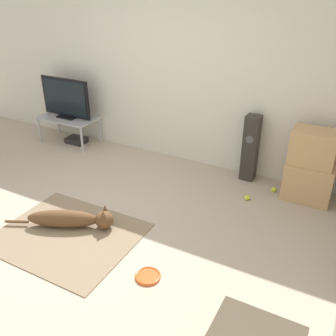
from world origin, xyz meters
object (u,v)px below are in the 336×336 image
at_px(tv, 66,99).
at_px(tv_stand, 68,120).
at_px(frisbee, 148,276).
at_px(tennis_ball_near_speaker, 274,189).
at_px(cardboard_box_lower, 308,181).
at_px(cardboard_box_upper, 314,147).
at_px(game_console, 76,140).
at_px(dog, 72,219).
at_px(floor_speaker, 250,148).
at_px(tennis_ball_by_boxes, 247,198).

bearing_deg(tv, tv_stand, -90.00).
height_order(frisbee, tv, tv).
bearing_deg(tennis_ball_near_speaker, frisbee, -107.21).
bearing_deg(tv, cardboard_box_lower, 0.05).
bearing_deg(cardboard_box_lower, cardboard_box_upper, 176.73).
bearing_deg(game_console, dog, -50.47).
bearing_deg(dog, tv_stand, 131.75).
bearing_deg(cardboard_box_upper, cardboard_box_lower, -3.27).
distance_m(frisbee, tennis_ball_near_speaker, 2.16).
relative_size(dog, game_console, 3.42).
bearing_deg(dog, floor_speaker, 56.05).
height_order(tv_stand, tennis_ball_by_boxes, tv_stand).
xyz_separation_m(tv, game_console, (0.12, 0.00, -0.69)).
xyz_separation_m(tennis_ball_by_boxes, game_console, (-3.02, 0.39, 0.01)).
relative_size(dog, tennis_ball_by_boxes, 16.70).
distance_m(cardboard_box_upper, tv_stand, 3.76).
distance_m(cardboard_box_upper, tennis_ball_by_boxes, 0.97).
relative_size(tennis_ball_by_boxes, tennis_ball_near_speaker, 1.00).
xyz_separation_m(tv_stand, tennis_ball_near_speaker, (3.38, -0.03, -0.34)).
bearing_deg(cardboard_box_lower, tennis_ball_by_boxes, -147.86).
height_order(floor_speaker, game_console, floor_speaker).
relative_size(cardboard_box_upper, tennis_ball_near_speaker, 7.70).
height_order(cardboard_box_lower, tennis_ball_by_boxes, cardboard_box_lower).
relative_size(cardboard_box_lower, cardboard_box_upper, 1.10).
relative_size(floor_speaker, tv, 0.99).
height_order(dog, cardboard_box_lower, cardboard_box_lower).
height_order(dog, frisbee, dog).
bearing_deg(tennis_ball_by_boxes, floor_speaker, 107.14).
bearing_deg(cardboard_box_upper, tennis_ball_by_boxes, -147.09).
height_order(tv, tennis_ball_near_speaker, tv).
xyz_separation_m(dog, game_console, (-1.51, 1.83, -0.07)).
relative_size(tennis_ball_near_speaker, game_console, 0.20).
distance_m(frisbee, game_console, 3.36).
distance_m(frisbee, cardboard_box_upper, 2.42).
height_order(tennis_ball_near_speaker, game_console, game_console).
relative_size(frisbee, cardboard_box_lower, 0.42).
bearing_deg(frisbee, tennis_ball_near_speaker, 72.79).
height_order(floor_speaker, tennis_ball_near_speaker, floor_speaker).
xyz_separation_m(cardboard_box_upper, tv, (-3.74, -0.00, 0.05)).
bearing_deg(frisbee, tennis_ball_by_boxes, 76.91).
height_order(frisbee, cardboard_box_lower, cardboard_box_lower).
bearing_deg(tennis_ball_near_speaker, cardboard_box_lower, 5.97).
bearing_deg(tv, tennis_ball_by_boxes, -7.05).
relative_size(frisbee, floor_speaker, 0.27).
height_order(dog, cardboard_box_upper, cardboard_box_upper).
xyz_separation_m(dog, tennis_ball_by_boxes, (1.51, 1.44, -0.08)).
distance_m(tv_stand, tv, 0.36).
bearing_deg(tv_stand, frisbee, -37.40).
relative_size(frisbee, tennis_ball_near_speaker, 3.59).
bearing_deg(floor_speaker, tennis_ball_by_boxes, -72.86).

